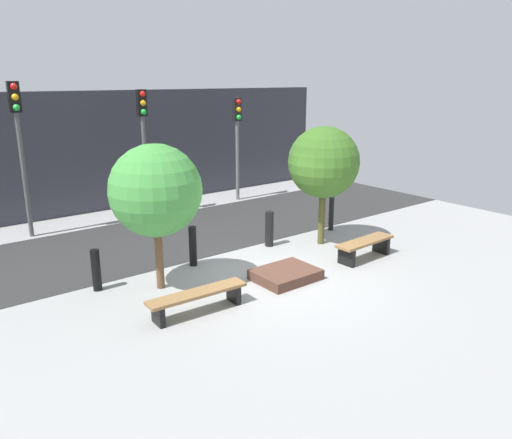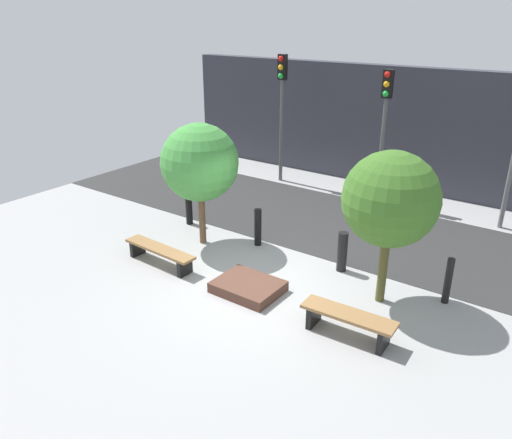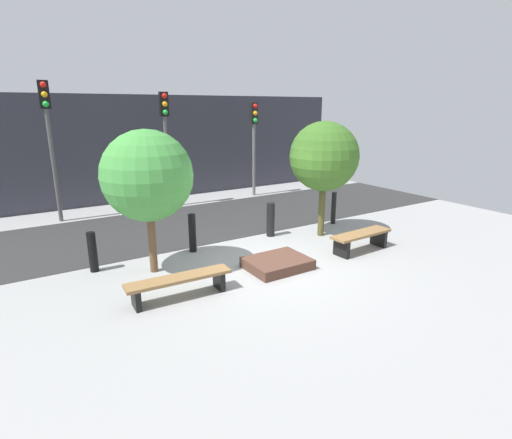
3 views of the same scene
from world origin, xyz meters
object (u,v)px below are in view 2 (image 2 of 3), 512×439
Objects in this scene: bench_left at (160,252)px; bollard_right at (448,281)px; bollard_left at (258,227)px; planter_bed at (248,287)px; tree_behind_left_bench at (200,163)px; bollard_center at (342,252)px; bollard_far_left at (189,209)px; bench_right at (348,320)px; traffic_light_mid_west at (385,113)px; traffic_light_west at (282,96)px; tree_behind_right_bench at (390,200)px.

bollard_right reaches higher than bench_left.
planter_bed is at bearing -59.66° from bollard_left.
bollard_center is (3.46, 0.68, -1.59)m from tree_behind_left_bench.
tree_behind_left_bench reaches higher than planter_bed.
bollard_far_left is at bearing 180.00° from bollard_center.
bench_right is at bearing -116.77° from bollard_right.
planter_bed is (2.33, 0.20, -0.20)m from bench_left.
bench_left is 0.51× the size of traffic_light_mid_west.
bench_left is 4.65m from bench_right.
bollard_left is (1.19, 2.14, 0.16)m from bench_left.
planter_bed is 7.04m from traffic_light_mid_west.
traffic_light_mid_west is at bearing 76.19° from bollard_left.
bollard_center is (4.54, 0.00, 0.02)m from bollard_far_left.
bollard_far_left is 5.20m from traffic_light_west.
tree_behind_right_bench is 3.16× the size of bollard_right.
bollard_far_left is 0.90× the size of bollard_right.
bench_right is 1.82× the size of bollard_left.
bench_left is at bearing -119.11° from bollard_left.
bollard_right is (5.73, 2.14, 0.17)m from bench_left.
bollard_far_left is (-5.73, 0.68, -1.70)m from tree_behind_right_bench.
planter_bed is at bearing -90.00° from traffic_light_mid_west.
bollard_left is (2.27, 0.00, 0.03)m from bollard_far_left.
bollard_center reaches higher than bench_left.
bench_right is 0.56× the size of tree_behind_right_bench.
bollard_center is 0.24× the size of traffic_light_mid_west.
planter_bed is 1.40× the size of bollard_left.
bench_left is at bearing -175.09° from planter_bed.
traffic_light_mid_west is (2.33, 6.76, 2.35)m from bench_left.
bench_right is 1.76× the size of bollard_right.
bench_left is at bearing -80.25° from traffic_light_west.
bollard_right reaches higher than planter_bed.
bollard_center is at bearing 59.66° from planter_bed.
bench_left is 1.49× the size of planter_bed.
tree_behind_left_bench is (-2.33, 1.26, 1.94)m from planter_bed.
bench_left is 7.52m from traffic_light_mid_west.
tree_behind_right_bench reaches higher than bench_left.
tree_behind_right_bench is (2.33, 1.26, 2.03)m from planter_bed.
traffic_light_west reaches higher than planter_bed.
bench_left is at bearing -148.29° from bollard_center.
planter_bed is 3.93m from bollard_far_left.
bench_right is at bearing -90.00° from tree_behind_right_bench.
bollard_left is at bearing 120.34° from planter_bed.
tree_behind_right_bench is at bearing 0.00° from tree_behind_left_bench.
traffic_light_mid_west is at bearing 66.29° from tree_behind_left_bench.
bollard_right is (4.54, 0.00, 0.01)m from bollard_left.
traffic_light_mid_west is at bearing 90.00° from planter_bed.
traffic_light_west is (-1.16, 6.76, 2.50)m from bench_left.
bollard_far_left is 6.15m from traffic_light_mid_west.
bollard_center is at bearing 116.58° from bench_right.
bench_left is at bearing -63.23° from bollard_far_left.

